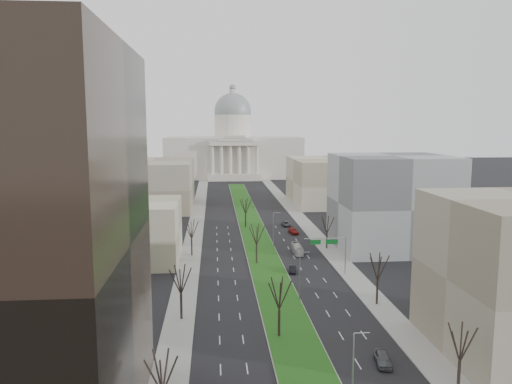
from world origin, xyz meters
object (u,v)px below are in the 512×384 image
car_black (292,269)px  car_grey_far (286,224)px  car_red (293,231)px  box_van (297,249)px  car_grey_near (383,359)px

car_black → car_grey_far: bearing=91.5°
car_red → box_van: bearing=-102.5°
car_red → car_grey_far: 10.98m
car_grey_near → car_black: car_grey_near is taller
car_black → car_red: bearing=88.7°
car_red → box_van: 22.38m
box_van → car_grey_near: bearing=-87.6°
car_grey_near → box_van: box_van is taller
car_grey_near → car_red: (0.66, 80.26, -0.05)m
car_grey_far → car_grey_near: bearing=-94.0°
car_grey_near → car_black: size_ratio=1.13×
car_grey_far → box_van: bearing=-97.4°
car_black → car_red: car_red is taller
car_grey_near → car_grey_far: 91.22m
car_grey_near → car_grey_far: car_grey_near is taller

